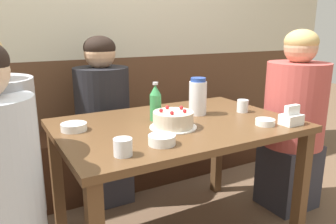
{
  "coord_description": "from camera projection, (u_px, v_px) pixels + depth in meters",
  "views": [
    {
      "loc": [
        -0.87,
        -1.45,
        1.22
      ],
      "look_at": [
        -0.03,
        0.05,
        0.77
      ],
      "focal_mm": 35.0,
      "sensor_mm": 36.0,
      "label": 1
    }
  ],
  "objects": [
    {
      "name": "person_dark_striped",
      "position": [
        294.0,
        121.0,
        2.18
      ],
      "size": [
        0.39,
        0.39,
        1.21
      ],
      "rotation": [
        0.0,
        0.0,
        3.14
      ],
      "color": "#33333D",
      "rests_on": "ground_plane"
    },
    {
      "name": "bowl_side_dish",
      "position": [
        162.0,
        140.0,
        1.42
      ],
      "size": [
        0.12,
        0.12,
        0.04
      ],
      "color": "white",
      "rests_on": "dining_table"
    },
    {
      "name": "soju_bottle",
      "position": [
        156.0,
        102.0,
        1.78
      ],
      "size": [
        0.06,
        0.06,
        0.21
      ],
      "color": "#388E4C",
      "rests_on": "dining_table"
    },
    {
      "name": "person_grey_tee",
      "position": [
        103.0,
        121.0,
        2.28
      ],
      "size": [
        0.37,
        0.37,
        1.17
      ],
      "rotation": [
        0.0,
        0.0,
        -1.57
      ],
      "color": "#33333D",
      "rests_on": "ground_plane"
    },
    {
      "name": "napkin_holder",
      "position": [
        291.0,
        118.0,
        1.71
      ],
      "size": [
        0.11,
        0.08,
        0.11
      ],
      "color": "white",
      "rests_on": "dining_table"
    },
    {
      "name": "dining_table",
      "position": [
        177.0,
        139.0,
        1.78
      ],
      "size": [
        1.26,
        0.85,
        0.72
      ],
      "color": "brown",
      "rests_on": "ground_plane"
    },
    {
      "name": "bowl_soup_white",
      "position": [
        74.0,
        127.0,
        1.62
      ],
      "size": [
        0.13,
        0.13,
        0.04
      ],
      "color": "white",
      "rests_on": "dining_table"
    },
    {
      "name": "back_wall",
      "position": [
        107.0,
        23.0,
        2.51
      ],
      "size": [
        4.8,
        0.04,
        2.5
      ],
      "color": "brown",
      "rests_on": "ground_plane"
    },
    {
      "name": "birthday_cake",
      "position": [
        173.0,
        120.0,
        1.66
      ],
      "size": [
        0.24,
        0.24,
        0.1
      ],
      "color": "white",
      "rests_on": "dining_table"
    },
    {
      "name": "bowl_rice_small",
      "position": [
        265.0,
        122.0,
        1.71
      ],
      "size": [
        0.1,
        0.1,
        0.03
      ],
      "color": "white",
      "rests_on": "dining_table"
    },
    {
      "name": "bench_seat",
      "position": [
        122.0,
        156.0,
        2.58
      ],
      "size": [
        2.7,
        0.38,
        0.47
      ],
      "color": "#381E11",
      "rests_on": "ground_plane"
    },
    {
      "name": "glass_tumbler_short",
      "position": [
        243.0,
        106.0,
        1.97
      ],
      "size": [
        0.07,
        0.07,
        0.07
      ],
      "color": "silver",
      "rests_on": "dining_table"
    },
    {
      "name": "glass_water_tall",
      "position": [
        123.0,
        147.0,
        1.3
      ],
      "size": [
        0.08,
        0.08,
        0.07
      ],
      "color": "silver",
      "rests_on": "dining_table"
    },
    {
      "name": "water_pitcher",
      "position": [
        198.0,
        97.0,
        1.9
      ],
      "size": [
        0.1,
        0.1,
        0.22
      ],
      "color": "white",
      "rests_on": "dining_table"
    }
  ]
}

